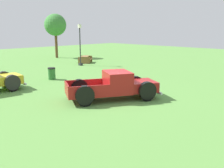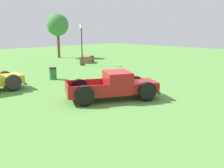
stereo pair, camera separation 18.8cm
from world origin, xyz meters
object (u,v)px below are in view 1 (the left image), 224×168
lamp_post_near (80,44)px  picnic_table (85,59)px  oak_tree_east (55,25)px  pickup_truck_foreground (118,86)px  trash_can (52,74)px

lamp_post_near → picnic_table: 2.91m
oak_tree_east → picnic_table: bearing=-94.7°
pickup_truck_foreground → oak_tree_east: (9.18, 20.30, 3.63)m
picnic_table → oak_tree_east: 7.91m
trash_can → oak_tree_east: (8.79, 12.70, 3.91)m
picnic_table → trash_can: size_ratio=2.45×
trash_can → pickup_truck_foreground: bearing=-93.0°
lamp_post_near → trash_can: bearing=-145.2°
pickup_truck_foreground → trash_can: (0.39, 7.59, -0.28)m
lamp_post_near → trash_can: 8.05m
oak_tree_east → trash_can: bearing=-124.7°
picnic_table → trash_can: 10.09m
pickup_truck_foreground → lamp_post_near: size_ratio=1.23×
lamp_post_near → picnic_table: lamp_post_near is taller
pickup_truck_foreground → picnic_table: bearing=57.3°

